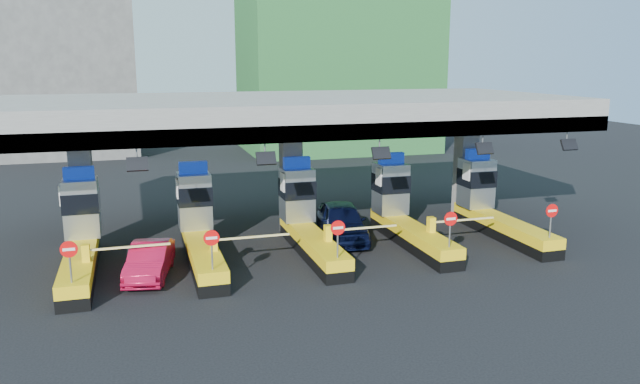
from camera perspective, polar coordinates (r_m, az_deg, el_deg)
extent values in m
plane|color=black|center=(29.71, -1.20, -5.23)|extent=(120.00, 120.00, 0.00)
cube|color=slate|center=(31.39, -2.74, 7.32)|extent=(28.00, 12.00, 1.50)
cube|color=#4C4C49|center=(25.96, 0.35, 5.48)|extent=(28.00, 0.60, 0.70)
cube|color=slate|center=(31.04, -20.88, -0.04)|extent=(1.00, 1.00, 5.50)
cube|color=slate|center=(31.86, -2.68, 1.04)|extent=(1.00, 1.00, 5.50)
cube|color=slate|center=(35.59, 13.14, 1.89)|extent=(1.00, 1.00, 5.50)
cylinder|color=slate|center=(24.90, -16.41, 3.33)|extent=(0.06, 0.06, 0.50)
cube|color=black|center=(24.76, -16.36, 2.46)|extent=(0.80, 0.38, 0.54)
cylinder|color=slate|center=(25.42, -5.06, 3.93)|extent=(0.06, 0.06, 0.50)
cube|color=black|center=(25.27, -4.95, 3.09)|extent=(0.80, 0.38, 0.54)
cylinder|color=slate|center=(26.87, 5.46, 4.36)|extent=(0.06, 0.06, 0.50)
cube|color=black|center=(26.73, 5.61, 3.56)|extent=(0.80, 0.38, 0.54)
cylinder|color=slate|center=(29.12, 14.65, 4.61)|extent=(0.06, 0.06, 0.50)
cube|color=black|center=(28.99, 14.81, 3.87)|extent=(0.80, 0.38, 0.54)
cylinder|color=slate|center=(31.68, 21.65, 4.72)|extent=(0.06, 0.06, 0.50)
cube|color=black|center=(31.57, 21.82, 4.05)|extent=(0.80, 0.38, 0.54)
cube|color=black|center=(27.80, -21.03, -6.73)|extent=(1.20, 8.00, 0.50)
cube|color=#E5B70C|center=(27.65, -21.11, -5.75)|extent=(1.20, 8.00, 0.50)
cube|color=#9EA3A8|center=(29.96, -20.97, -1.34)|extent=(1.50, 1.50, 2.60)
cube|color=black|center=(29.87, -21.01, -0.78)|extent=(1.56, 1.56, 0.90)
cube|color=#0C2DBF|center=(29.66, -21.19, 1.64)|extent=(1.30, 0.35, 0.55)
cube|color=white|center=(29.60, -22.65, -0.23)|extent=(0.06, 0.70, 0.90)
cylinder|color=slate|center=(23.96, -21.86, -6.24)|extent=(0.07, 0.07, 1.30)
cylinder|color=red|center=(23.76, -21.98, -4.88)|extent=(0.60, 0.04, 0.60)
cube|color=white|center=(23.74, -21.99, -4.90)|extent=(0.42, 0.02, 0.10)
cube|color=#E5B70C|center=(26.30, -20.63, -5.23)|extent=(0.30, 0.35, 0.70)
cube|color=white|center=(26.20, -17.03, -4.82)|extent=(3.20, 0.08, 0.08)
cube|color=black|center=(27.82, -10.67, -6.11)|extent=(1.20, 8.00, 0.50)
cube|color=#E5B70C|center=(27.67, -10.71, -5.12)|extent=(1.20, 8.00, 0.50)
cube|color=#9EA3A8|center=(29.97, -11.41, -0.76)|extent=(1.50, 1.50, 2.60)
cube|color=black|center=(29.89, -11.43, -0.21)|extent=(1.56, 1.56, 0.90)
cube|color=#0C2DBF|center=(29.67, -11.53, 2.21)|extent=(1.30, 0.35, 0.55)
cube|color=white|center=(29.48, -12.95, 0.35)|extent=(0.06, 0.70, 0.90)
cylinder|color=slate|center=(23.98, -9.85, -5.51)|extent=(0.07, 0.07, 1.30)
cylinder|color=red|center=(23.78, -9.89, -4.16)|extent=(0.60, 0.04, 0.60)
cube|color=white|center=(23.76, -9.88, -4.17)|extent=(0.42, 0.02, 0.10)
cube|color=#E5B70C|center=(26.39, -9.72, -4.57)|extent=(0.30, 0.35, 0.70)
cube|color=white|center=(26.59, -6.19, -4.11)|extent=(3.20, 0.08, 0.08)
cube|color=black|center=(28.72, -0.67, -5.32)|extent=(1.20, 8.00, 0.50)
cube|color=#E5B70C|center=(28.57, -0.67, -4.36)|extent=(1.20, 8.00, 0.50)
cube|color=#9EA3A8|center=(30.81, -2.12, -0.19)|extent=(1.50, 1.50, 2.60)
cube|color=black|center=(30.73, -2.12, 0.35)|extent=(1.56, 1.56, 0.90)
cube|color=#0C2DBF|center=(30.52, -2.14, 2.71)|extent=(1.30, 0.35, 0.55)
cube|color=white|center=(30.20, -3.46, 0.90)|extent=(0.06, 0.70, 0.90)
cylinder|color=slate|center=(25.02, 1.62, -4.60)|extent=(0.07, 0.07, 1.30)
cylinder|color=red|center=(24.83, 1.65, -3.29)|extent=(0.60, 0.04, 0.60)
cube|color=white|center=(24.80, 1.67, -3.30)|extent=(0.42, 0.02, 0.10)
cube|color=#E5B70C|center=(27.40, 0.73, -3.77)|extent=(0.30, 0.35, 0.70)
cube|color=white|center=(27.89, 3.97, -3.30)|extent=(3.20, 0.08, 0.08)
cube|color=black|center=(30.42, 8.45, -4.46)|extent=(1.20, 8.00, 0.50)
cube|color=#E5B70C|center=(30.28, 8.47, -3.55)|extent=(1.20, 8.00, 0.50)
cube|color=#9EA3A8|center=(32.41, 6.46, 0.35)|extent=(1.50, 1.50, 2.60)
cube|color=black|center=(32.33, 6.49, 0.86)|extent=(1.56, 1.56, 0.90)
cube|color=#0C2DBF|center=(32.13, 6.53, 3.11)|extent=(1.30, 0.35, 0.55)
cube|color=white|center=(31.70, 5.37, 1.40)|extent=(0.06, 0.70, 0.90)
cylinder|color=slate|center=(26.96, 11.78, -3.63)|extent=(0.07, 0.07, 1.30)
cylinder|color=red|center=(26.78, 11.86, -2.41)|extent=(0.60, 0.04, 0.60)
cube|color=white|center=(26.76, 11.89, -2.42)|extent=(0.42, 0.02, 0.10)
cube|color=#E5B70C|center=(29.24, 10.13, -2.95)|extent=(0.30, 0.35, 0.70)
cube|color=white|center=(29.98, 12.95, -2.50)|extent=(3.20, 0.08, 0.08)
cube|color=black|center=(32.81, 16.39, -3.61)|extent=(1.20, 8.00, 0.50)
cube|color=#E5B70C|center=(32.68, 16.45, -2.76)|extent=(1.20, 8.00, 0.50)
cube|color=#9EA3A8|center=(34.66, 14.09, 0.82)|extent=(1.50, 1.50, 2.60)
cube|color=black|center=(34.58, 14.13, 1.30)|extent=(1.56, 1.56, 0.90)
cube|color=#0C2DBF|center=(34.40, 14.22, 3.40)|extent=(1.30, 0.35, 0.55)
cube|color=white|center=(33.88, 13.24, 1.82)|extent=(0.06, 0.70, 0.90)
cylinder|color=slate|center=(29.63, 20.33, -2.73)|extent=(0.07, 0.07, 1.30)
cylinder|color=red|center=(29.46, 20.45, -1.61)|extent=(0.60, 0.04, 0.60)
cube|color=white|center=(29.44, 20.48, -1.62)|extent=(0.42, 0.02, 0.10)
cube|color=#E5B70C|center=(31.77, 18.21, -2.17)|extent=(0.30, 0.35, 0.70)
cube|color=white|center=(32.71, 20.60, -1.77)|extent=(3.20, 0.08, 0.08)
cube|color=#1E5926|center=(62.72, 1.56, 16.72)|extent=(18.00, 12.00, 28.00)
cube|color=#4C4C49|center=(63.67, -23.01, 11.23)|extent=(14.00, 10.00, 18.00)
imported|color=black|center=(31.01, 2.00, -2.72)|extent=(3.10, 5.74, 1.85)
imported|color=#AD0D30|center=(26.71, -15.31, -6.07)|extent=(2.33, 4.51, 1.42)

